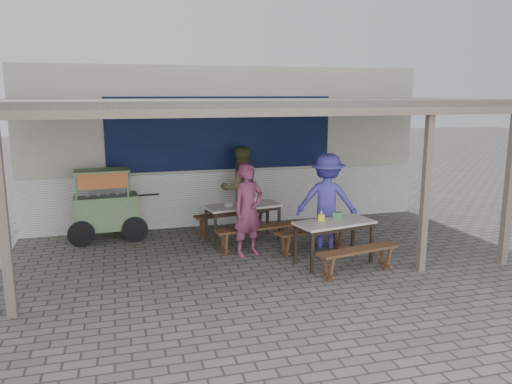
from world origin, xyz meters
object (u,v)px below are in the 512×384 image
object	(u,v)px
patron_street_side	(248,210)
patron_right_table	(327,201)
condiment_bowl	(228,205)
table_left	(243,209)
bench_right_street	(358,255)
donation_box	(338,215)
bench_left_street	(256,233)
condiment_jar	(255,199)
table_right	(334,226)
tissue_box	(321,217)
bench_left_wall	(231,218)
vendor_cart	(105,202)
patron_wall_side	(240,189)
bench_right_wall	(312,235)

from	to	relation	value
patron_street_side	patron_right_table	xyz separation A→B (m)	(1.59, 0.12, 0.06)
condiment_bowl	table_left	bearing A→B (deg)	10.31
bench_right_street	patron_right_table	world-z (taller)	patron_right_table
bench_right_street	donation_box	xyz separation A→B (m)	(0.02, 0.85, 0.47)
bench_left_street	condiment_jar	xyz separation A→B (m)	(0.21, 0.85, 0.45)
table_left	table_right	xyz separation A→B (m)	(1.20, -1.69, -0.00)
tissue_box	patron_right_table	bearing A→B (deg)	60.64
table_left	bench_left_wall	world-z (taller)	table_left
table_right	condiment_bowl	size ratio (longest dim) A/B	7.47
table_left	bench_right_street	size ratio (longest dim) A/B	1.05
bench_left_wall	patron_right_table	xyz separation A→B (m)	(1.58, -1.34, 0.56)
patron_street_side	condiment_bowl	xyz separation A→B (m)	(-0.19, 0.80, -0.07)
bench_left_street	vendor_cart	world-z (taller)	vendor_cart
patron_street_side	condiment_jar	size ratio (longest dim) A/B	19.09
table_left	tissue_box	distance (m)	1.86
tissue_box	condiment_bowl	world-z (taller)	tissue_box
bench_left_wall	patron_wall_side	distance (m)	0.68
bench_left_wall	donation_box	distance (m)	2.60
donation_box	condiment_jar	xyz separation A→B (m)	(-1.05, 1.73, -0.01)
bench_left_street	bench_left_wall	xyz separation A→B (m)	(-0.20, 1.22, 0.00)
bench_right_street	table_right	bearing A→B (deg)	90.00
bench_right_wall	condiment_jar	bearing A→B (deg)	109.28
bench_left_street	table_left	bearing A→B (deg)	90.00
bench_right_wall	condiment_bowl	size ratio (longest dim) A/B	7.60
bench_left_wall	patron_right_table	world-z (taller)	patron_right_table
bench_left_street	table_right	world-z (taller)	table_right
table_left	bench_right_wall	world-z (taller)	table_left
bench_left_wall	patron_wall_side	xyz separation A→B (m)	(0.27, 0.28, 0.56)
table_right	tissue_box	size ratio (longest dim) A/B	12.98
table_right	condiment_jar	xyz separation A→B (m)	(-0.89, 1.93, 0.13)
bench_right_street	patron_street_side	distance (m)	2.14
bench_right_street	vendor_cart	xyz separation A→B (m)	(-3.96, 3.17, 0.44)
bench_left_street	donation_box	distance (m)	1.60
patron_right_table	tissue_box	size ratio (longest dim) A/B	16.15
bench_left_wall	patron_street_side	world-z (taller)	patron_street_side
bench_right_street	condiment_bowl	xyz separation A→B (m)	(-1.64, 2.29, 0.44)
table_left	bench_left_street	bearing A→B (deg)	-90.00
patron_right_table	table_left	bearing A→B (deg)	0.61
bench_right_wall	tissue_box	bearing A→B (deg)	-107.95
patron_wall_side	condiment_jar	size ratio (longest dim) A/B	20.34
bench_left_street	patron_street_side	size ratio (longest dim) A/B	0.94
table_right	bench_right_street	size ratio (longest dim) A/B	0.98
table_left	patron_right_table	world-z (taller)	patron_right_table
bench_left_wall	condiment_jar	size ratio (longest dim) A/B	17.98
patron_street_side	table_right	bearing A→B (deg)	-53.91
patron_wall_side	condiment_bowl	distance (m)	1.06
table_right	patron_street_side	distance (m)	1.57
bench_right_street	condiment_jar	xyz separation A→B (m)	(-1.03, 2.59, 0.46)
bench_left_wall	bench_right_street	size ratio (longest dim) A/B	1.08
bench_left_street	table_right	xyz separation A→B (m)	(1.10, -1.08, 0.33)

